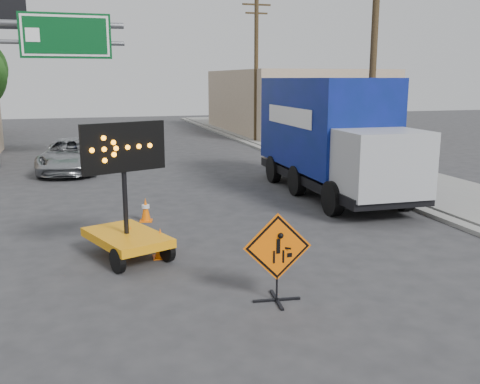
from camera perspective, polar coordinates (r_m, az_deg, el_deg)
name	(u,v)px	position (r m, az deg, el deg)	size (l,w,h in m)	color
ground	(252,310)	(9.68, 1.29, -12.51)	(100.00, 100.00, 0.00)	#2D2D30
curb_right	(299,163)	(25.70, 6.30, 3.10)	(0.40, 60.00, 0.12)	gray
sidewalk_right	(342,161)	(26.67, 10.87, 3.32)	(4.00, 60.00, 0.15)	gray
building_right_far	(293,101)	(41.50, 5.72, 9.61)	(10.00, 14.00, 4.60)	tan
highway_gantry	(36,54)	(26.40, -20.95, 13.55)	(6.18, 0.38, 6.90)	slate
utility_pole_near	(373,60)	(21.28, 14.02, 13.48)	(1.80, 0.26, 9.00)	#43311C
utility_pole_far	(256,67)	(34.11, 1.74, 13.15)	(1.80, 0.26, 9.00)	#43311C
construction_sign	(277,255)	(9.76, 4.00, -6.75)	(1.25, 0.89, 1.67)	black
arrow_board	(126,229)	(12.36, -12.02, -3.87)	(2.00, 2.49, 3.09)	orange
pickup_truck	(71,156)	(24.49, -17.59, 3.73)	(2.38, 5.17, 1.44)	#A0A3A7
box_truck	(330,142)	(18.98, 9.59, 5.24)	(2.88, 8.54, 4.03)	black
cone_a	(161,243)	(12.34, -8.48, -5.39)	(0.37, 0.37, 0.70)	#FF6705
cone_b	(131,240)	(12.77, -11.56, -4.99)	(0.38, 0.38, 0.67)	#FF6705
cone_c	(146,210)	(15.51, -10.03, -1.86)	(0.41, 0.41, 0.69)	#FF6705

